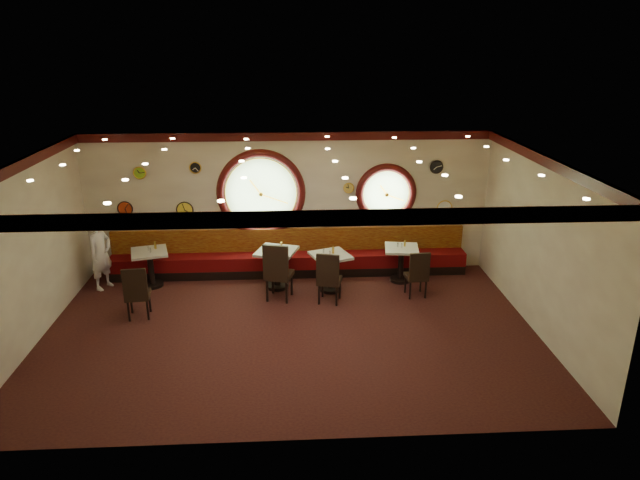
{
  "coord_description": "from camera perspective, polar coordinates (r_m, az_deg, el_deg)",
  "views": [
    {
      "loc": [
        0.02,
        -9.33,
        5.12
      ],
      "look_at": [
        0.59,
        0.8,
        1.5
      ],
      "focal_mm": 32.0,
      "sensor_mm": 36.0,
      "label": 1
    }
  ],
  "objects": [
    {
      "name": "waiter",
      "position": [
        12.96,
        -21.08,
        -1.29
      ],
      "size": [
        0.59,
        0.68,
        1.57
      ],
      "primitive_type": "imported",
      "rotation": [
        0.0,
        0.0,
        1.1
      ],
      "color": "white",
      "rests_on": "floor"
    },
    {
      "name": "condiment_d_salt",
      "position": [
        12.56,
        7.78,
        -0.5
      ],
      "size": [
        0.03,
        0.03,
        0.09
      ],
      "primitive_type": "cylinder",
      "color": "#BCBCC1",
      "rests_on": "table_d"
    },
    {
      "name": "condiment_d_bottle",
      "position": [
        12.62,
        8.48,
        -0.33
      ],
      "size": [
        0.04,
        0.04,
        0.14
      ],
      "primitive_type": "cylinder",
      "color": "gold",
      "rests_on": "table_d"
    },
    {
      "name": "condiment_c_bottle",
      "position": [
        11.98,
        1.32,
        -1.0
      ],
      "size": [
        0.05,
        0.05,
        0.16
      ],
      "primitive_type": "cylinder",
      "color": "gold",
      "rests_on": "table_c"
    },
    {
      "name": "porthole_left_glass",
      "position": [
        12.77,
        -5.91,
        4.69
      ],
      "size": [
        1.66,
        0.02,
        1.66
      ],
      "primitive_type": "cylinder",
      "rotation": [
        1.57,
        0.0,
        0.0
      ],
      "color": "#86AF69",
      "rests_on": "wall_back"
    },
    {
      "name": "table_a",
      "position": [
        12.8,
        -16.6,
        -2.32
      ],
      "size": [
        0.9,
        0.9,
        0.81
      ],
      "color": "black",
      "rests_on": "floor"
    },
    {
      "name": "wall_clock_3",
      "position": [
        13.3,
        -18.9,
        2.99
      ],
      "size": [
        0.32,
        0.03,
        0.32
      ],
      "primitive_type": "cylinder",
      "rotation": [
        1.57,
        0.0,
        0.0
      ],
      "color": "#B83212",
      "rests_on": "wall_back"
    },
    {
      "name": "wall_clock_7",
      "position": [
        13.3,
        12.33,
        3.16
      ],
      "size": [
        0.34,
        0.03,
        0.34
      ],
      "primitive_type": "cylinder",
      "rotation": [
        1.57,
        0.0,
        0.0
      ],
      "color": "white",
      "rests_on": "wall_back"
    },
    {
      "name": "wall_clock_6",
      "position": [
        12.74,
        -12.36,
        7.08
      ],
      "size": [
        0.24,
        0.03,
        0.24
      ],
      "primitive_type": "cylinder",
      "rotation": [
        1.57,
        0.0,
        0.0
      ],
      "color": "black",
      "rests_on": "wall_back"
    },
    {
      "name": "condiment_d_pepper",
      "position": [
        12.53,
        8.18,
        -0.57
      ],
      "size": [
        0.03,
        0.03,
        0.09
      ],
      "primitive_type": "cylinder",
      "color": "silver",
      "rests_on": "table_d"
    },
    {
      "name": "condiment_c_pepper",
      "position": [
        11.87,
        0.99,
        -1.34
      ],
      "size": [
        0.04,
        0.04,
        0.1
      ],
      "primitive_type": "cylinder",
      "color": "#BCBCC1",
      "rests_on": "table_c"
    },
    {
      "name": "banquette_base",
      "position": [
        13.05,
        -3.06,
        -3.01
      ],
      "size": [
        8.0,
        0.55,
        0.2
      ],
      "primitive_type": "cube",
      "color": "black",
      "rests_on": "floor"
    },
    {
      "name": "condiment_a_bottle",
      "position": [
        12.78,
        -16.15,
        -0.5
      ],
      "size": [
        0.05,
        0.05,
        0.16
      ],
      "primitive_type": "cylinder",
      "color": "gold",
      "rests_on": "table_a"
    },
    {
      "name": "floor",
      "position": [
        10.64,
        -2.96,
        -9.15
      ],
      "size": [
        9.0,
        6.0,
        0.0
      ],
      "primitive_type": "cube",
      "color": "black",
      "rests_on": "ground"
    },
    {
      "name": "molding_left",
      "position": [
        10.54,
        -28.42,
        6.28
      ],
      "size": [
        0.1,
        6.0,
        0.18
      ],
      "primitive_type": "cube",
      "color": "#3B0A0B",
      "rests_on": "wall_back"
    },
    {
      "name": "porthole_right_ring",
      "position": [
        12.91,
        6.65,
        4.6
      ],
      "size": [
        1.09,
        0.03,
        1.09
      ],
      "primitive_type": "torus",
      "rotation": [
        1.57,
        0.0,
        0.0
      ],
      "color": "gold",
      "rests_on": "wall_back"
    },
    {
      "name": "condiment_b_bottle",
      "position": [
        12.17,
        -3.88,
        -0.54
      ],
      "size": [
        0.05,
        0.05,
        0.15
      ],
      "primitive_type": "cylinder",
      "color": "#CA832F",
      "rests_on": "table_b"
    },
    {
      "name": "porthole_left_frame",
      "position": [
        12.75,
        -5.91,
        4.67
      ],
      "size": [
        1.98,
        0.18,
        1.98
      ],
      "primitive_type": "torus",
      "rotation": [
        1.57,
        0.0,
        0.0
      ],
      "color": "#3B0A0B",
      "rests_on": "wall_back"
    },
    {
      "name": "wall_clock_2",
      "position": [
        13.02,
        -13.36,
        2.95
      ],
      "size": [
        0.36,
        0.03,
        0.36
      ],
      "primitive_type": "cylinder",
      "rotation": [
        1.57,
        0.0,
        0.0
      ],
      "color": "yellow",
      "rests_on": "wall_back"
    },
    {
      "name": "molding_back",
      "position": [
        12.44,
        -3.31,
        10.31
      ],
      "size": [
        9.0,
        0.1,
        0.18
      ],
      "primitive_type": "cube",
      "color": "#3B0A0B",
      "rests_on": "wall_back"
    },
    {
      "name": "porthole_left_ring",
      "position": [
        12.72,
        -5.91,
        4.64
      ],
      "size": [
        1.61,
        0.03,
        1.61
      ],
      "primitive_type": "torus",
      "rotation": [
        1.57,
        0.0,
        0.0
      ],
      "color": "gold",
      "rests_on": "wall_back"
    },
    {
      "name": "porthole_right_glass",
      "position": [
        12.95,
        6.61,
        4.65
      ],
      "size": [
        1.1,
        0.02,
        1.1
      ],
      "primitive_type": "cylinder",
      "rotation": [
        1.57,
        0.0,
        0.0
      ],
      "color": "#86AF69",
      "rests_on": "wall_back"
    },
    {
      "name": "table_c",
      "position": [
        12.07,
        1.05,
        -2.78
      ],
      "size": [
        0.96,
        0.96,
        0.82
      ],
      "color": "black",
      "rests_on": "floor"
    },
    {
      "name": "wall_back",
      "position": [
        12.82,
        -3.18,
        3.67
      ],
      "size": [
        9.0,
        0.02,
        3.2
      ],
      "primitive_type": "cube",
      "color": "beige",
      "rests_on": "floor"
    },
    {
      "name": "chair_b",
      "position": [
        11.55,
        -4.28,
        -2.85
      ],
      "size": [
        0.64,
        0.64,
        0.77
      ],
      "rotation": [
        0.0,
        0.0,
        -0.26
      ],
      "color": "black",
      "rests_on": "floor"
    },
    {
      "name": "wall_left",
      "position": [
        10.95,
        -27.39,
        -1.41
      ],
      "size": [
        0.02,
        6.0,
        3.2
      ],
      "primitive_type": "cube",
      "color": "beige",
      "rests_on": "floor"
    },
    {
      "name": "molding_front",
      "position": [
        6.69,
        -3.23,
        2.12
      ],
      "size": [
        9.0,
        0.1,
        0.18
      ],
      "primitive_type": "cube",
      "color": "#3B0A0B",
      "rests_on": "wall_back"
    },
    {
      "name": "banquette_back",
      "position": [
        13.02,
        -3.11,
        0.0
      ],
      "size": [
        8.0,
        0.1,
        0.55
      ],
      "primitive_type": "cube",
      "color": "#611307",
      "rests_on": "wall_back"
    },
    {
      "name": "porthole_right_frame",
      "position": [
        12.93,
        6.62,
        4.63
      ],
      "size": [
        1.38,
        0.18,
        1.38
      ],
      "primitive_type": "torus",
      "rotation": [
        1.57,
        0.0,
        0.0
      ],
      "color": "#3B0A0B",
      "rests_on": "wall_back"
    },
    {
      "name": "condiment_a_salt",
      "position": [
        12.72,
        -16.8,
        -0.82
      ],
      "size": [
        0.03,
        0.03,
        0.09
      ],
      "primitive_type": "cylinder",
      "color": "silver",
      "rests_on": "table_a"
    },
    {
      "name": "banquette_seat",
      "position": [
        12.96,
        -3.08,
        -1.99
      ],
      "size": [
        8.0,
        0.55,
        0.3
      ],
      "primitive_type": "cube",
      "color": "#54070A",
      "rests_on": "banquette_base"
    },
    {
      "name": "chair_d",
      "position": [
        11.89,
        9.75,
        -3.11
      ],
      "size": [
        0.46,
        0.46,
        0.63
      ],
      "rotation": [
        0.0,
        0.0,
        0.1
      ],
      "color": "black",
      "rests_on": "floor"
    },
    {
      "name": "table_d",
      "position": [
        12.66,
        8.11,
        -1.98
      ],
      "size": [
        0.81,
        0.81,
        0.79
      ],
      "color": "black",
      "rests_on": "floor"
    },
    {
      "name": "condiment_b_pepper",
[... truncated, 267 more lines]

